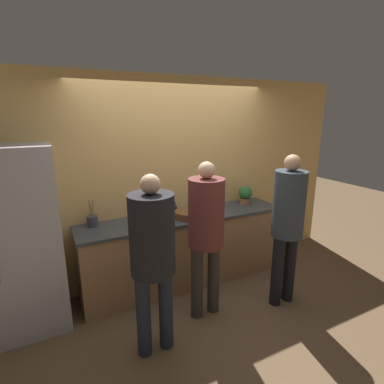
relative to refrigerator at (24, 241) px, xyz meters
The scene contains 14 objects.
ground_plane 2.02m from the refrigerator, ahead, with size 14.00×14.00×0.00m, color brown.
wall_back 1.84m from the refrigerator, 10.59° to the left, with size 5.20×0.06×2.60m.
counter 1.83m from the refrigerator, ahead, with size 2.64×0.60×0.91m.
refrigerator is the anchor object (origin of this frame).
person_left 1.36m from the refrigerator, 41.99° to the right, with size 0.39×0.39×1.68m.
person_center 1.80m from the refrigerator, 21.21° to the right, with size 0.37×0.37×1.70m.
person_right 2.73m from the refrigerator, 18.69° to the right, with size 0.34×0.34×1.74m.
fruit_bowl 1.77m from the refrigerator, ahead, with size 0.33×0.33×0.12m.
utensil_crock 0.71m from the refrigerator, 15.22° to the left, with size 0.12×0.12×0.30m.
bottle_dark 1.69m from the refrigerator, ahead, with size 0.07×0.07×0.15m.
bottle_green 2.16m from the refrigerator, ahead, with size 0.08×0.08×0.14m.
cup_red 1.22m from the refrigerator, ahead, with size 0.09×0.09×0.10m.
cup_yellow 1.37m from the refrigerator, ahead, with size 0.09×0.09×0.08m.
potted_plant 2.74m from the refrigerator, ahead, with size 0.19×0.19×0.25m.
Camera 1 is at (-1.52, -2.87, 2.15)m, focal length 28.00 mm.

